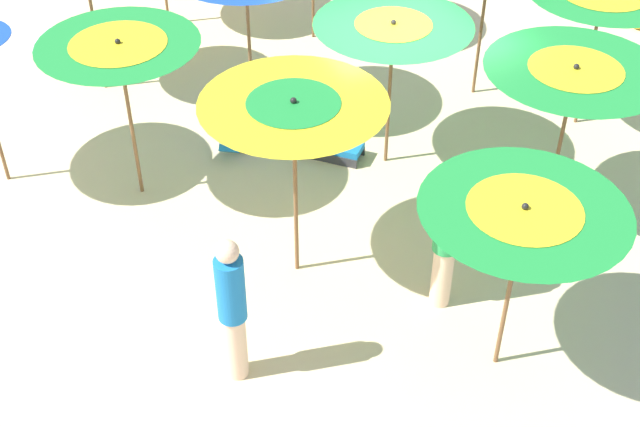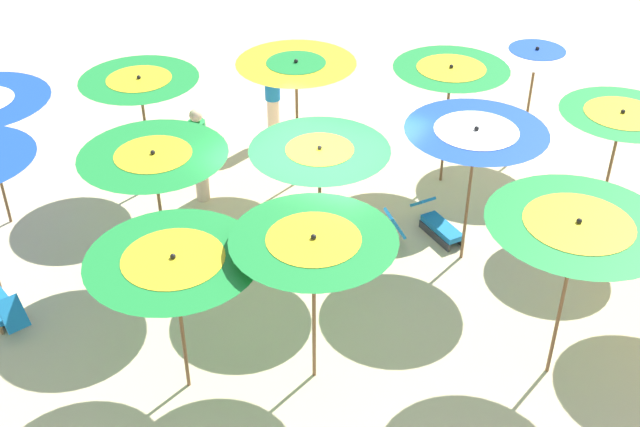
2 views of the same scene
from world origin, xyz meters
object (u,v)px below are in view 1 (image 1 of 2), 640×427
at_px(beach_umbrella_7, 393,36).
at_px(beachgoer_0, 446,241).
at_px(beach_umbrella_2, 294,117).
at_px(lounger_3, 108,51).
at_px(beach_umbrella_13, 602,3).
at_px(lounger_0, 325,142).
at_px(beach_umbrella_3, 522,222).
at_px(beachgoer_1, 232,308).
at_px(beach_umbrella_8, 573,84).
at_px(beach_umbrella_1, 120,56).
at_px(beach_ball, 640,21).
at_px(lounger_1, 239,129).

height_order(beach_umbrella_7, beachgoer_0, beach_umbrella_7).
bearing_deg(beach_umbrella_7, beach_umbrella_2, -141.83).
bearing_deg(lounger_3, beach_umbrella_13, 69.54).
bearing_deg(lounger_0, beach_umbrella_13, 33.45).
xyz_separation_m(beach_umbrella_3, beach_umbrella_7, (0.59, 3.83, -0.02)).
xyz_separation_m(beach_umbrella_3, beachgoer_1, (-2.64, 0.97, -0.99)).
bearing_deg(beach_umbrella_8, beach_umbrella_7, 125.22).
relative_size(beach_umbrella_2, beach_umbrella_3, 1.10).
bearing_deg(lounger_3, beach_umbrella_1, 10.76).
xyz_separation_m(lounger_0, beach_ball, (6.70, 1.31, -0.07)).
relative_size(beach_umbrella_1, lounger_3, 1.81).
bearing_deg(lounger_3, beachgoer_1, 14.86).
relative_size(beachgoer_1, beach_ball, 6.38).
bearing_deg(beach_umbrella_8, lounger_0, 130.91).
distance_m(beach_umbrella_2, lounger_1, 3.53).
height_order(beach_umbrella_8, beach_ball, beach_umbrella_8).
xyz_separation_m(beach_umbrella_7, beach_umbrella_13, (3.10, -0.26, -0.02)).
relative_size(beach_umbrella_2, lounger_3, 1.92).
bearing_deg(lounger_0, lounger_1, -174.85).
xyz_separation_m(beach_umbrella_1, beach_umbrella_8, (4.75, -2.63, -0.08)).
height_order(beach_umbrella_13, beachgoer_0, beach_umbrella_13).
bearing_deg(beach_umbrella_2, beach_umbrella_1, 120.86).
bearing_deg(beach_ball, beach_umbrella_13, -144.40).
relative_size(beach_umbrella_7, beachgoer_0, 1.23).
xyz_separation_m(beach_umbrella_1, lounger_3, (0.39, 3.68, -1.86)).
xyz_separation_m(beach_umbrella_1, beach_umbrella_7, (3.37, -0.69, -0.10)).
bearing_deg(beach_umbrella_13, beachgoer_1, -157.68).
bearing_deg(beach_umbrella_3, lounger_1, 102.58).
relative_size(beach_umbrella_1, beach_umbrella_7, 1.05).
bearing_deg(lounger_1, beachgoer_1, -167.51).
height_order(beach_umbrella_8, lounger_3, beach_umbrella_8).
distance_m(beach_umbrella_3, beach_ball, 8.83).
height_order(beach_umbrella_1, beachgoer_1, beach_umbrella_1).
distance_m(beach_umbrella_8, beachgoer_1, 4.80).
relative_size(beach_umbrella_7, beach_umbrella_13, 1.01).
bearing_deg(beach_umbrella_13, beachgoer_0, -146.50).
distance_m(beach_umbrella_13, lounger_1, 5.38).
distance_m(beach_umbrella_1, lounger_1, 2.57).
bearing_deg(beach_umbrella_1, lounger_1, 20.84).
xyz_separation_m(lounger_0, beachgoer_1, (-2.50, -3.34, 0.78)).
distance_m(beach_umbrella_1, beachgoer_0, 4.52).
distance_m(beach_umbrella_13, beachgoer_1, 6.91).
bearing_deg(beach_umbrella_1, lounger_0, -4.45).
relative_size(beach_umbrella_13, lounger_1, 1.88).
bearing_deg(lounger_0, lounger_3, 164.54).
relative_size(beach_umbrella_1, beach_umbrella_2, 0.95).
distance_m(beach_umbrella_1, beach_umbrella_7, 3.45).
height_order(beach_umbrella_7, lounger_0, beach_umbrella_7).
bearing_deg(beachgoer_1, beach_umbrella_8, -42.14).
xyz_separation_m(beach_umbrella_13, beachgoer_0, (-3.80, -2.52, -1.01)).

